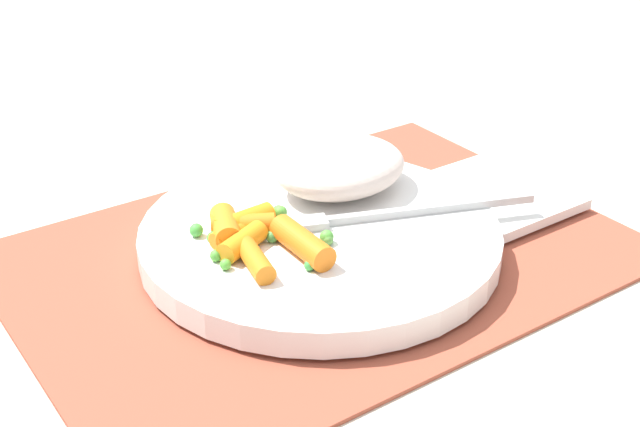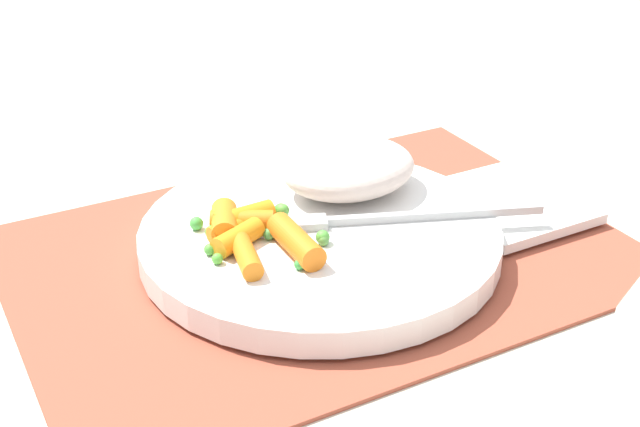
{
  "view_description": "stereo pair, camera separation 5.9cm",
  "coord_description": "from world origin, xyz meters",
  "px_view_note": "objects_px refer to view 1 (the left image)",
  "views": [
    {
      "loc": [
        0.3,
        0.44,
        0.32
      ],
      "look_at": [
        0.0,
        0.0,
        0.03
      ],
      "focal_mm": 48.74,
      "sensor_mm": 36.0,
      "label": 1
    },
    {
      "loc": [
        0.25,
        0.47,
        0.32
      ],
      "look_at": [
        0.0,
        0.0,
        0.03
      ],
      "focal_mm": 48.74,
      "sensor_mm": 36.0,
      "label": 2
    }
  ],
  "objects_px": {
    "fork": "(374,216)",
    "napkin": "(494,194)",
    "carrot_portion": "(255,235)",
    "plate": "(320,238)",
    "rice_mound": "(340,167)"
  },
  "relations": [
    {
      "from": "fork",
      "to": "napkin",
      "type": "height_order",
      "value": "fork"
    },
    {
      "from": "napkin",
      "to": "carrot_portion",
      "type": "bearing_deg",
      "value": -4.34
    },
    {
      "from": "plate",
      "to": "carrot_portion",
      "type": "bearing_deg",
      "value": -2.71
    },
    {
      "from": "fork",
      "to": "carrot_portion",
      "type": "bearing_deg",
      "value": -10.62
    },
    {
      "from": "plate",
      "to": "rice_mound",
      "type": "bearing_deg",
      "value": -139.13
    },
    {
      "from": "rice_mound",
      "to": "fork",
      "type": "distance_m",
      "value": 0.06
    },
    {
      "from": "plate",
      "to": "carrot_portion",
      "type": "xyz_separation_m",
      "value": [
        0.05,
        -0.0,
        0.02
      ]
    },
    {
      "from": "rice_mound",
      "to": "fork",
      "type": "relative_size",
      "value": 0.54
    },
    {
      "from": "plate",
      "to": "carrot_portion",
      "type": "height_order",
      "value": "carrot_portion"
    },
    {
      "from": "plate",
      "to": "fork",
      "type": "height_order",
      "value": "fork"
    },
    {
      "from": "rice_mound",
      "to": "carrot_portion",
      "type": "height_order",
      "value": "rice_mound"
    },
    {
      "from": "carrot_portion",
      "to": "napkin",
      "type": "distance_m",
      "value": 0.21
    },
    {
      "from": "plate",
      "to": "napkin",
      "type": "relative_size",
      "value": 2.3
    },
    {
      "from": "plate",
      "to": "rice_mound",
      "type": "height_order",
      "value": "rice_mound"
    },
    {
      "from": "fork",
      "to": "napkin",
      "type": "relative_size",
      "value": 1.74
    }
  ]
}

